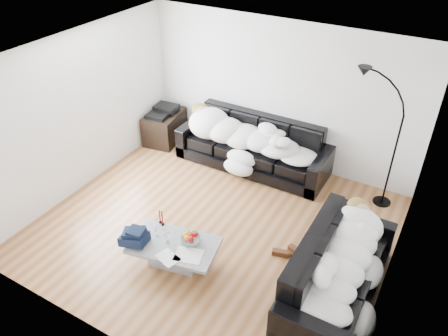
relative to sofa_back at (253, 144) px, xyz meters
The scene contains 24 objects.
ground 1.87m from the sofa_back, 81.71° to the right, with size 5.00×5.00×0.00m, color brown.
wall_back 1.00m from the sofa_back, 60.15° to the left, with size 5.00×0.02×2.60m, color silver.
wall_left 2.99m from the sofa_back, 141.28° to the right, with size 0.02×4.50×2.60m, color silver.
wall_right 3.40m from the sofa_back, 33.01° to the right, with size 0.02×4.50×2.60m, color silver.
ceiling 2.81m from the sofa_back, 81.71° to the right, with size 5.00×5.00×0.00m, color white.
sofa_back is the anchor object (origin of this frame).
sofa_right 3.12m from the sofa_back, 43.45° to the right, with size 2.16×0.93×0.87m, color black.
sleeper_back 0.21m from the sofa_back, 90.00° to the right, with size 2.33×0.80×0.47m, color white, non-canonical shape.
sleeper_right 3.12m from the sofa_back, 43.45° to the right, with size 1.85×0.78×0.45m, color white, non-canonical shape.
teal_cushion 2.66m from the sofa_back, 33.81° to the right, with size 0.36×0.30×0.20m, color #0B4052.
coffee_table 2.72m from the sofa_back, 86.28° to the right, with size 1.18×0.69×0.34m, color #939699.
fruit_bowl 2.57m from the sofa_back, 82.20° to the right, with size 0.26×0.26×0.16m, color white.
wine_glass_a 2.61m from the sofa_back, 90.56° to the right, with size 0.07×0.07×0.16m, color white.
wine_glass_b 2.69m from the sofa_back, 92.40° to the right, with size 0.06×0.06×0.15m, color white.
wine_glass_c 2.72m from the sofa_back, 88.02° to the right, with size 0.08×0.08×0.18m, color white.
candle_left 2.46m from the sofa_back, 95.60° to the right, with size 0.04×0.04×0.22m, color maroon.
candle_right 2.47m from the sofa_back, 94.14° to the right, with size 0.05×0.05×0.25m, color maroon.
newspaper_a 2.82m from the sofa_back, 80.48° to the right, with size 0.36×0.28×0.01m, color silver.
newspaper_b 2.96m from the sofa_back, 84.96° to the right, with size 0.30×0.22×0.01m, color silver.
navy_jacket 2.93m from the sofa_back, 95.94° to the right, with size 0.38×0.31×0.19m, color black, non-canonical shape.
shoes 2.34m from the sofa_back, 50.63° to the right, with size 0.39×0.28×0.09m, color #472311, non-canonical shape.
av_cabinet 1.95m from the sofa_back, behind, with size 0.59×0.86×0.59m, color black.
stereo 1.95m from the sofa_back, behind, with size 0.44×0.34×0.13m, color black.
floor_lamp 2.40m from the sofa_back, ahead, with size 0.71×0.28×1.94m, color black, non-canonical shape.
Camera 1 is at (2.64, -4.29, 4.47)m, focal length 35.00 mm.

